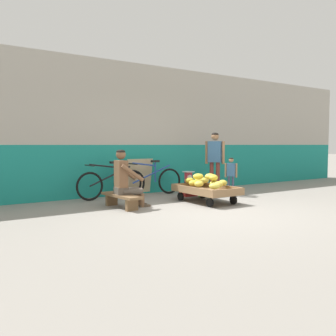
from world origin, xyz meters
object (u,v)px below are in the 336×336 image
at_px(bicycle_far_left, 152,181).
at_px(sign_board, 139,177).
at_px(weighing_scale, 188,177).
at_px(bicycle_near_left, 110,183).
at_px(customer_child, 231,172).
at_px(banana_cart, 206,191).
at_px(customer_adult, 215,156).
at_px(plastic_crate, 188,190).
at_px(shopping_bag, 203,192).
at_px(vendor_seated, 125,179).
at_px(low_bench, 121,198).

xyz_separation_m(bicycle_far_left, sign_board, (-0.19, 0.31, 0.09)).
xyz_separation_m(weighing_scale, bicycle_near_left, (-1.76, 0.60, -0.10)).
bearing_deg(customer_child, weighing_scale, 143.35).
bearing_deg(sign_board, bicycle_near_left, -161.36).
distance_m(banana_cart, bicycle_near_left, 2.20).
distance_m(customer_adult, customer_child, 0.62).
bearing_deg(bicycle_near_left, plastic_crate, -18.73).
distance_m(customer_adult, shopping_bag, 1.01).
distance_m(plastic_crate, bicycle_near_left, 1.87).
bearing_deg(vendor_seated, customer_adult, 10.69).
bearing_deg(customer_child, shopping_bag, 156.52).
xyz_separation_m(bicycle_near_left, bicycle_far_left, (1.09, -0.00, 0.00)).
xyz_separation_m(plastic_crate, bicycle_near_left, (-1.76, 0.60, 0.20)).
bearing_deg(bicycle_near_left, banana_cart, -46.79).
height_order(banana_cart, shopping_bag, banana_cart).
height_order(vendor_seated, sign_board, vendor_seated).
height_order(customer_adult, customer_child, customer_adult).
bearing_deg(bicycle_near_left, sign_board, 18.64).
distance_m(vendor_seated, shopping_bag, 2.25).
height_order(low_bench, bicycle_far_left, bicycle_far_left).
distance_m(low_bench, vendor_seated, 0.38).
distance_m(weighing_scale, shopping_bag, 0.50).
relative_size(weighing_scale, sign_board, 0.34).
distance_m(bicycle_near_left, customer_adult, 2.66).
relative_size(weighing_scale, bicycle_far_left, 0.18).
height_order(plastic_crate, customer_child, customer_child).
bearing_deg(plastic_crate, sign_board, 133.90).
xyz_separation_m(banana_cart, shopping_bag, (0.45, 0.67, -0.12)).
xyz_separation_m(weighing_scale, customer_adult, (0.72, -0.12, 0.50)).
xyz_separation_m(low_bench, customer_adult, (2.81, 0.50, 0.75)).
relative_size(vendor_seated, sign_board, 1.28).
relative_size(banana_cart, shopping_bag, 6.00).
distance_m(low_bench, bicycle_near_left, 1.28).
relative_size(plastic_crate, sign_board, 0.41).
height_order(plastic_crate, weighing_scale, weighing_scale).
bearing_deg(shopping_bag, customer_child, -23.48).
distance_m(banana_cart, low_bench, 1.86).
xyz_separation_m(customer_child, shopping_bag, (-0.63, 0.28, -0.45)).
distance_m(bicycle_near_left, customer_child, 2.86).
distance_m(banana_cart, weighing_scale, 1.05).
bearing_deg(customer_child, bicycle_near_left, 154.94).
xyz_separation_m(weighing_scale, customer_child, (0.82, -0.61, 0.12)).
xyz_separation_m(plastic_crate, weighing_scale, (0.00, -0.00, 0.30)).
distance_m(bicycle_far_left, shopping_bag, 1.29).
bearing_deg(bicycle_far_left, low_bench, -139.01).
bearing_deg(bicycle_far_left, vendor_seated, -136.97).
xyz_separation_m(vendor_seated, sign_board, (1.13, 1.54, -0.13)).
bearing_deg(bicycle_near_left, vendor_seated, -100.70).
xyz_separation_m(weighing_scale, sign_board, (-0.87, 0.90, -0.01)).
bearing_deg(banana_cart, plastic_crate, 75.25).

